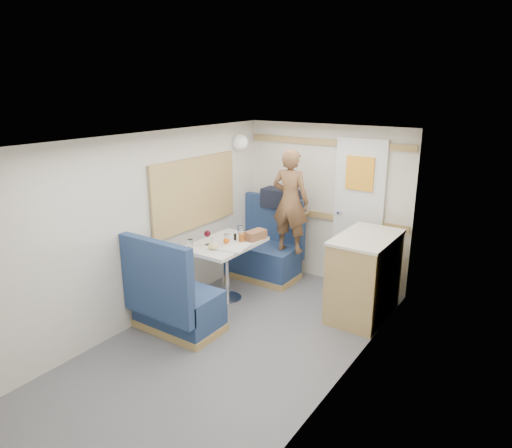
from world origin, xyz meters
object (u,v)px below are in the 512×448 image
Objects in this scene: tumbler_mid at (240,229)px; cheese_block at (213,247)px; dinette_table at (225,255)px; bread_loaf at (256,235)px; bench_far at (266,255)px; galley_counter at (364,276)px; tumbler_right at (227,239)px; duffel_bag at (282,198)px; dome_light at (240,142)px; pepper_grinder at (235,237)px; salt_grinder at (213,239)px; orange_fruit at (226,241)px; wine_glass at (207,234)px; beer_glass at (242,238)px; tumbler_left at (190,244)px; bench_near at (174,304)px; person at (290,201)px; tray at (236,247)px.

cheese_block is at bearing -80.89° from tumbler_mid.
bread_loaf reaches higher than dinette_table.
galley_counter is at bearing -12.10° from bench_far.
tumbler_right is at bearing -76.53° from tumbler_mid.
duffel_bag reaches higher than dinette_table.
tumbler_right is (0.42, -0.85, -0.98)m from dome_light.
salt_grinder is (-0.17, -0.20, -0.00)m from pepper_grinder.
orange_fruit is (0.06, -0.06, 0.20)m from dinette_table.
pepper_grinder is at bearing 63.23° from dinette_table.
dinette_table is at bearing 55.21° from wine_glass.
bench_far is (-0.00, 0.86, -0.27)m from dinette_table.
tumbler_mid is 0.93× the size of beer_glass.
galley_counter is at bearing 6.52° from tumbler_mid.
tumbler_left is at bearing -81.03° from dome_light.
orange_fruit is at bearing -156.48° from galley_counter.
orange_fruit is 0.18m from salt_grinder.
tumbler_mid is at bearing 114.76° from pepper_grinder.
orange_fruit is 0.39× the size of wine_glass.
tumbler_left reaches higher than orange_fruit.
dome_light is 0.22× the size of galley_counter.
tumbler_mid is (0.13, 0.75, -0.00)m from tumbler_left.
bench_near is at bearing -90.00° from dinette_table.
bench_near is 10.55× the size of tumbler_mid.
duffel_bag reaches higher than beer_glass.
bench_near reaches higher than dinette_table.
dome_light reaches higher than dinette_table.
cheese_block is at bearing -93.43° from duffel_bag.
bench_far is at bearing 93.89° from orange_fruit.
dome_light is 2.34× the size of pepper_grinder.
bread_loaf is (0.23, -0.58, 0.47)m from bench_far.
orange_fruit reaches higher than salt_grinder.
bread_loaf is at bearing 52.11° from dinette_table.
person is 11.93× the size of beer_glass.
duffel_bag is 1.25m from salt_grinder.
galley_counter is (1.47, 0.55, -0.10)m from dinette_table.
galley_counter is 14.18× the size of orange_fruit.
bench_far is 9.92× the size of tumbler_right.
galley_counter reaches higher than salt_grinder.
bread_loaf is at bearing 71.36° from cheese_block.
pepper_grinder reaches higher than dinette_table.
dome_light reaches higher than salt_grinder.
tumbler_mid is at bearing 106.17° from orange_fruit.
tumbler_right is at bearing 59.41° from tumbler_left.
tumbler_left is at bearing -127.21° from beer_glass.
bench_near is at bearing -68.12° from tumbler_left.
tumbler_left reaches higher than tray.
salt_grinder is (-1.58, -0.64, 0.29)m from galley_counter.
cheese_block is 0.38m from beer_glass.
cheese_block is (0.43, -1.11, -0.99)m from dome_light.
tray is at bearing 73.35° from person.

